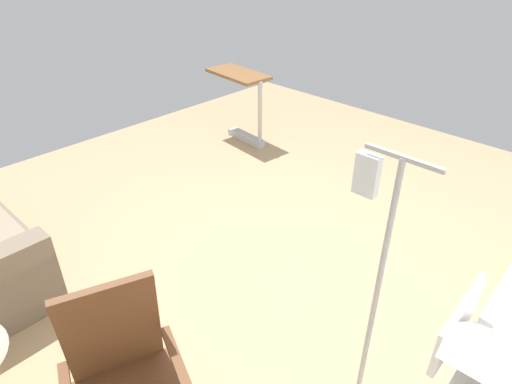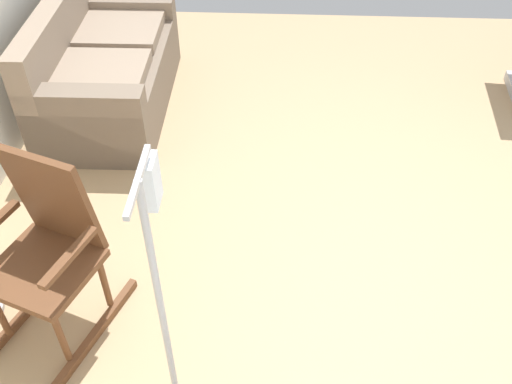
# 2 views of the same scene
# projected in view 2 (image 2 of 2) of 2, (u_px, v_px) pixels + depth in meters

# --- Properties ---
(ground_plane) EXTENTS (6.59, 6.59, 0.00)m
(ground_plane) POSITION_uv_depth(u_px,v_px,m) (382.00, 260.00, 3.49)
(ground_plane) COLOR tan
(couch) EXTENTS (1.61, 0.87, 0.85)m
(couch) POSITION_uv_depth(u_px,v_px,m) (105.00, 73.00, 4.50)
(couch) COLOR #7D6C5C
(couch) RESTS_ON ground
(rocking_chair) EXTENTS (0.88, 0.71, 1.05)m
(rocking_chair) POSITION_uv_depth(u_px,v_px,m) (50.00, 252.00, 2.86)
(rocking_chair) COLOR brown
(rocking_chair) RESTS_ON ground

